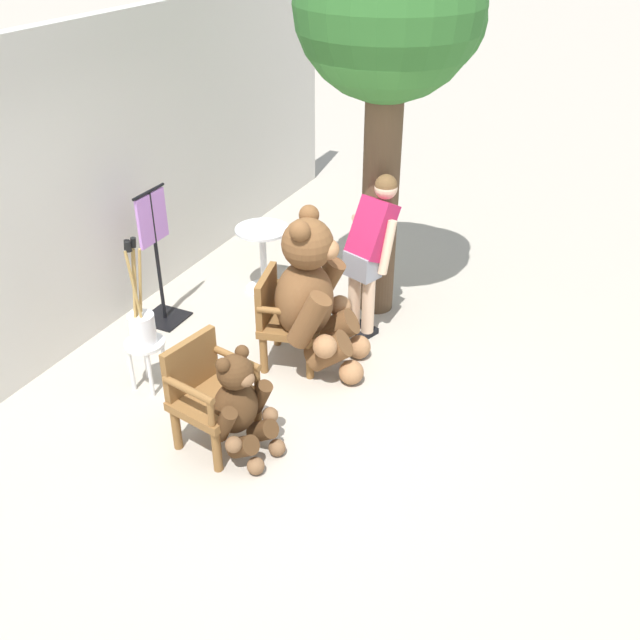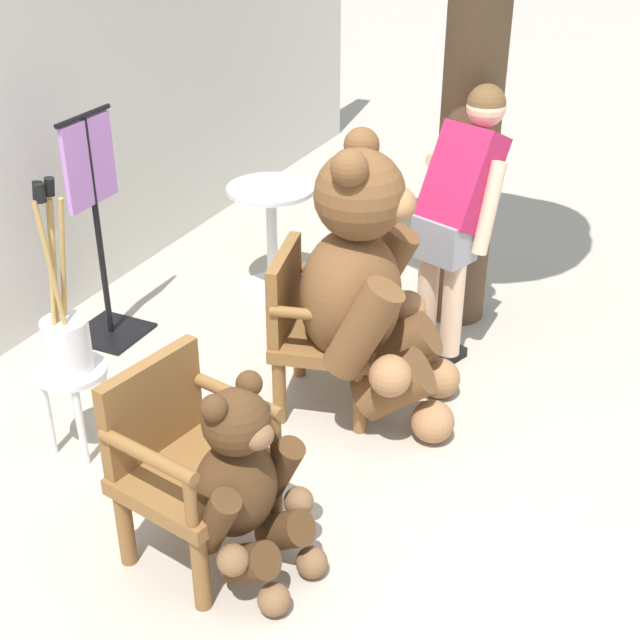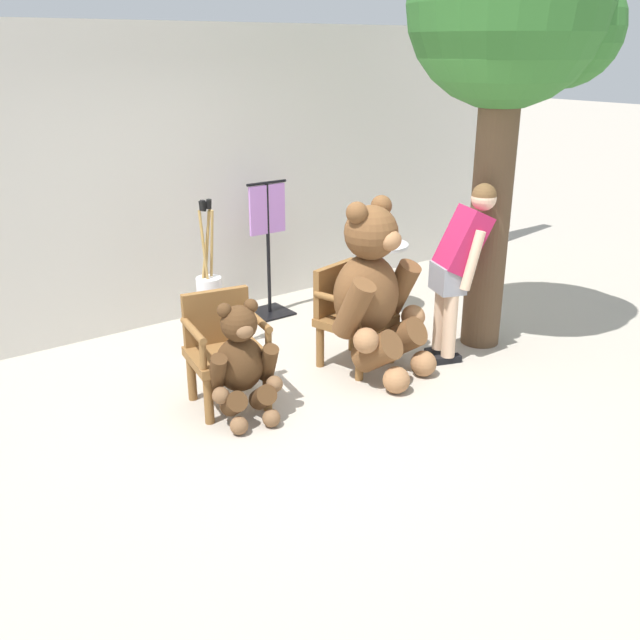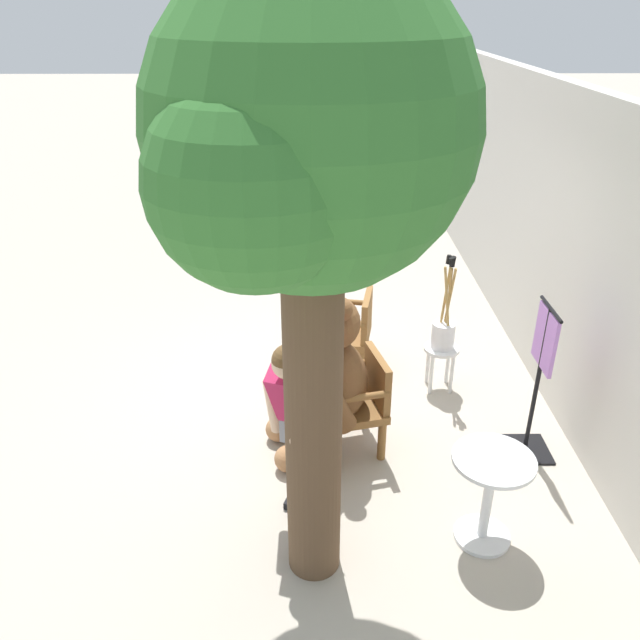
% 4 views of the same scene
% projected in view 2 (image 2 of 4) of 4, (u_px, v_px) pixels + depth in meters
% --- Properties ---
extents(ground_plane, '(60.00, 60.00, 0.00)m').
position_uv_depth(ground_plane, '(348.00, 490.00, 4.15)').
color(ground_plane, '#B2A899').
extents(wooden_chair_left, '(0.64, 0.61, 0.86)m').
position_uv_depth(wooden_chair_left, '(185.00, 458.00, 3.62)').
color(wooden_chair_left, brown).
rests_on(wooden_chair_left, ground).
extents(wooden_chair_right, '(0.67, 0.64, 0.86)m').
position_uv_depth(wooden_chair_right, '(317.00, 325.00, 4.58)').
color(wooden_chair_right, brown).
rests_on(wooden_chair_right, ground).
extents(teddy_bear_large, '(0.92, 0.92, 1.47)m').
position_uv_depth(teddy_bear_large, '(367.00, 287.00, 4.39)').
color(teddy_bear_large, brown).
rests_on(teddy_bear_large, ground).
extents(teddy_bear_small, '(0.56, 0.55, 0.90)m').
position_uv_depth(teddy_bear_small, '(245.00, 485.00, 3.50)').
color(teddy_bear_small, '#4C3019').
rests_on(teddy_bear_small, ground).
extents(person_visitor, '(0.84, 0.48, 1.54)m').
position_uv_depth(person_visitor, '(459.00, 205.00, 4.83)').
color(person_visitor, black).
rests_on(person_visitor, ground).
extents(white_stool, '(0.34, 0.34, 0.46)m').
position_uv_depth(white_stool, '(74.00, 387.00, 4.27)').
color(white_stool, white).
rests_on(white_stool, ground).
extents(brush_bucket, '(0.22, 0.22, 0.94)m').
position_uv_depth(brush_bucket, '(65.00, 332.00, 4.12)').
color(brush_bucket, white).
rests_on(brush_bucket, white_stool).
extents(round_side_table, '(0.56, 0.56, 0.72)m').
position_uv_depth(round_side_table, '(272.00, 227.00, 5.75)').
color(round_side_table, silver).
rests_on(round_side_table, ground).
extents(clothing_display_stand, '(0.44, 0.40, 1.36)m').
position_uv_depth(clothing_display_stand, '(97.00, 225.00, 5.08)').
color(clothing_display_stand, black).
rests_on(clothing_display_stand, ground).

